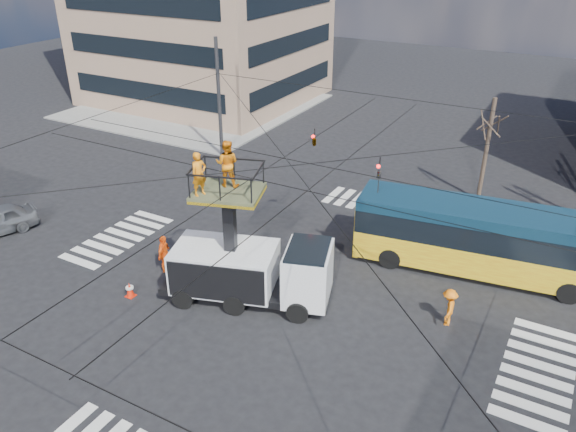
# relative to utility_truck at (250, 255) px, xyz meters

# --- Properties ---
(ground) EXTENTS (120.00, 120.00, 0.00)m
(ground) POSITION_rel_utility_truck_xyz_m (1.27, 1.18, -2.16)
(ground) COLOR black
(ground) RESTS_ON ground
(sidewalk_nw) EXTENTS (18.00, 18.00, 0.12)m
(sidewalk_nw) POSITION_rel_utility_truck_xyz_m (-19.73, 22.18, -2.10)
(sidewalk_nw) COLOR slate
(sidewalk_nw) RESTS_ON ground
(crosswalks) EXTENTS (22.40, 22.40, 0.02)m
(crosswalks) POSITION_rel_utility_truck_xyz_m (1.27, 1.18, -2.15)
(crosswalks) COLOR silver
(crosswalks) RESTS_ON ground
(overhead_network) EXTENTS (24.24, 24.24, 8.00)m
(overhead_network) POSITION_rel_utility_truck_xyz_m (1.20, 1.59, 2.12)
(overhead_network) COLOR #2D2D30
(overhead_network) RESTS_ON ground
(tree_a) EXTENTS (2.00, 2.00, 6.00)m
(tree_a) POSITION_rel_utility_truck_xyz_m (6.27, 14.68, 2.46)
(tree_a) COLOR #382B21
(tree_a) RESTS_ON ground
(utility_truck) EXTENTS (7.37, 4.34, 6.86)m
(utility_truck) POSITION_rel_utility_truck_xyz_m (0.00, 0.00, 0.00)
(utility_truck) COLOR black
(utility_truck) RESTS_ON ground
(city_bus) EXTENTS (11.90, 4.14, 3.20)m
(city_bus) POSITION_rel_utility_truck_xyz_m (8.14, 6.88, -0.44)
(city_bus) COLOR orange
(city_bus) RESTS_ON ground
(traffic_cone) EXTENTS (0.36, 0.36, 0.68)m
(traffic_cone) POSITION_rel_utility_truck_xyz_m (-4.61, -2.38, -1.82)
(traffic_cone) COLOR red
(traffic_cone) RESTS_ON ground
(worker_ground) EXTENTS (0.73, 1.14, 1.81)m
(worker_ground) POSITION_rel_utility_truck_xyz_m (-4.60, -0.08, -1.26)
(worker_ground) COLOR #FF5910
(worker_ground) RESTS_ON ground
(flagger) EXTENTS (0.72, 1.10, 1.59)m
(flagger) POSITION_rel_utility_truck_xyz_m (7.71, 2.31, -1.37)
(flagger) COLOR orange
(flagger) RESTS_ON ground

